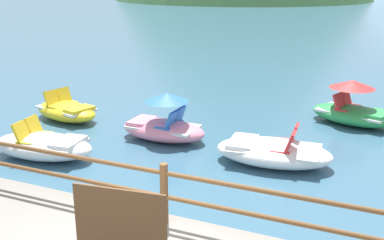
% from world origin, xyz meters
% --- Properties ---
extents(ground_plane, '(200.00, 200.00, 0.00)m').
position_xyz_m(ground_plane, '(0.00, 40.00, 0.00)').
color(ground_plane, '#38607A').
extents(dock_railing, '(23.92, 0.12, 0.95)m').
position_xyz_m(dock_railing, '(0.00, 1.55, 0.98)').
color(dock_railing, brown).
rests_on(dock_railing, promenade_dock).
extents(sign_board, '(1.17, 0.20, 1.19)m').
position_xyz_m(sign_board, '(0.13, 0.16, 1.13)').
color(sign_board, beige).
rests_on(sign_board, promenade_dock).
extents(pedal_boat_0, '(2.65, 1.95, 1.22)m').
position_xyz_m(pedal_boat_0, '(2.00, 9.13, 0.40)').
color(pedal_boat_0, green).
rests_on(pedal_boat_0, ground).
extents(pedal_boat_1, '(2.21, 1.16, 1.22)m').
position_xyz_m(pedal_boat_1, '(-2.20, 5.85, 0.40)').
color(pedal_boat_1, pink).
rests_on(pedal_boat_1, ground).
extents(pedal_boat_3, '(2.33, 1.60, 0.85)m').
position_xyz_m(pedal_boat_3, '(-5.48, 6.25, 0.27)').
color(pedal_boat_3, yellow).
rests_on(pedal_boat_3, ground).
extents(pedal_boat_5, '(2.51, 1.44, 0.87)m').
position_xyz_m(pedal_boat_5, '(-4.13, 3.69, 0.29)').
color(pedal_boat_5, white).
rests_on(pedal_boat_5, ground).
extents(pedal_boat_6, '(2.63, 1.58, 0.86)m').
position_xyz_m(pedal_boat_6, '(0.69, 5.40, 0.28)').
color(pedal_boat_6, white).
rests_on(pedal_boat_6, ground).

